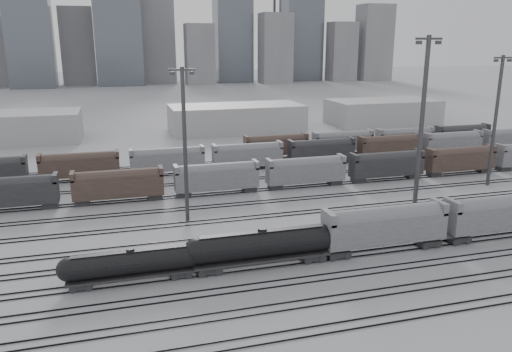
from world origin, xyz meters
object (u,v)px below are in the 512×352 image
object	(u,v)px
tank_car_b	(262,245)
hopper_car_a	(385,225)
tank_car_a	(131,264)
hopper_car_b	(500,212)
light_mast_c	(422,122)

from	to	relation	value
tank_car_b	hopper_car_a	bearing A→B (deg)	0.00
tank_car_a	hopper_car_b	world-z (taller)	hopper_car_b
tank_car_a	tank_car_b	distance (m)	15.39
tank_car_b	light_mast_c	world-z (taller)	light_mast_c
tank_car_b	hopper_car_a	world-z (taller)	hopper_car_a
tank_car_b	hopper_car_a	distance (m)	16.52
hopper_car_b	light_mast_c	distance (m)	17.32
hopper_car_b	light_mast_c	world-z (taller)	light_mast_c
light_mast_c	hopper_car_a	bearing A→B (deg)	-135.59
tank_car_b	hopper_car_b	bearing A→B (deg)	0.00
hopper_car_b	tank_car_a	bearing A→B (deg)	180.00
hopper_car_b	light_mast_c	bearing A→B (deg)	112.43
tank_car_a	light_mast_c	bearing A→B (deg)	15.57
hopper_car_b	tank_car_b	bearing A→B (deg)	-180.00
tank_car_b	light_mast_c	xyz separation A→B (m)	(29.17, 12.42, 11.83)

